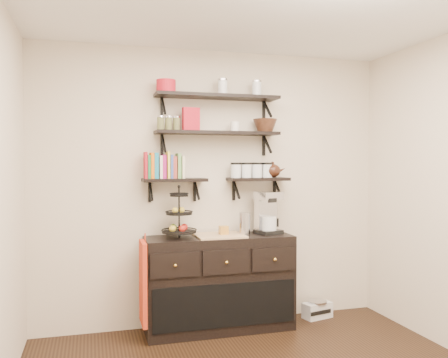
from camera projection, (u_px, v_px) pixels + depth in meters
back_wall at (214, 188)px, 4.71m from camera, size 3.50×0.02×2.70m
shelf_top at (217, 97)px, 4.56m from camera, size 1.20×0.27×0.23m
shelf_mid at (217, 133)px, 4.57m from camera, size 1.20×0.27×0.23m
shelf_low_left at (174, 181)px, 4.48m from camera, size 0.60×0.25×0.23m
shelf_low_right at (258, 180)px, 4.71m from camera, size 0.60×0.25×0.23m
cookbooks at (167, 166)px, 4.46m from camera, size 0.40×0.15×0.26m
glass_canisters at (252, 171)px, 4.69m from camera, size 0.43×0.10×0.13m
sideboard at (219, 283)px, 4.51m from camera, size 1.40×0.50×0.92m
fruit_stand at (179, 220)px, 4.39m from camera, size 0.32×0.32×0.47m
candle at (224, 230)px, 4.51m from camera, size 0.08×0.08×0.08m
coffee_maker at (267, 214)px, 4.66m from camera, size 0.27×0.27×0.41m
thermal_carafe at (244, 224)px, 4.54m from camera, size 0.11×0.11×0.22m
apron at (143, 283)px, 4.22m from camera, size 0.04×0.32×0.74m
radio at (317, 309)px, 4.87m from camera, size 0.32×0.24×0.18m
recipe_box at (191, 119)px, 4.49m from camera, size 0.17×0.08×0.22m
walnut_bowl at (265, 126)px, 4.69m from camera, size 0.24×0.24×0.13m
ramekins at (235, 127)px, 4.61m from camera, size 0.09×0.09×0.10m
teapot at (273, 170)px, 4.75m from camera, size 0.23×0.18×0.16m
red_pot at (166, 86)px, 4.41m from camera, size 0.18×0.18×0.12m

